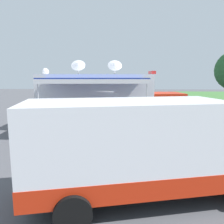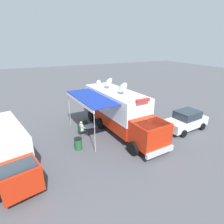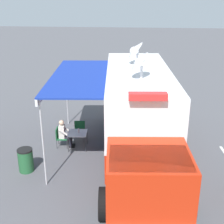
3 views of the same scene
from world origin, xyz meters
name	(u,v)px [view 1 (image 1 of 3)]	position (x,y,z in m)	size (l,w,h in m)	color
ground_plane	(96,127)	(0.00, 0.00, 0.00)	(100.00, 100.00, 0.00)	#515156
lot_stripe	(123,117)	(-3.91, 1.84, 0.00)	(0.12, 4.80, 0.01)	silver
command_truck	(107,98)	(-0.03, 0.75, 1.95)	(5.48, 9.66, 4.53)	red
folding_table	(93,126)	(2.54, 0.16, 0.67)	(0.86, 0.86, 0.73)	silver
water_bottle	(94,122)	(2.48, 0.19, 0.83)	(0.07, 0.07, 0.22)	silver
folding_chair_at_table	(90,132)	(3.34, 0.09, 0.51)	(0.52, 0.52, 0.87)	#19562D
folding_chair_beside_table	(78,129)	(2.62, -0.69, 0.51)	(0.52, 0.52, 0.87)	#19562D
seated_responder	(90,128)	(3.15, 0.07, 0.65)	(0.68, 0.58, 1.25)	silver
trash_bin	(131,138)	(4.13, 2.17, 0.46)	(0.57, 0.57, 0.91)	#235B33
traffic_cone	(23,123)	(0.27, -4.90, 0.28)	(0.36, 0.36, 0.58)	black
support_truck	(146,149)	(8.60, 2.41, 1.39)	(3.52, 7.09, 2.70)	white
car_behind_truck	(137,105)	(-5.54, 3.14, 0.88)	(4.37, 2.36, 1.76)	silver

